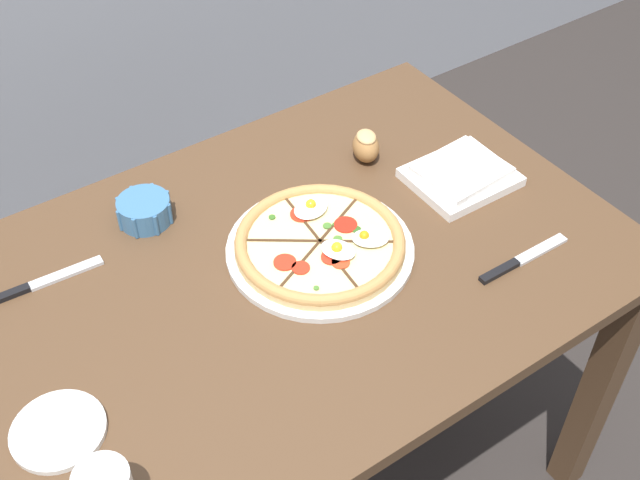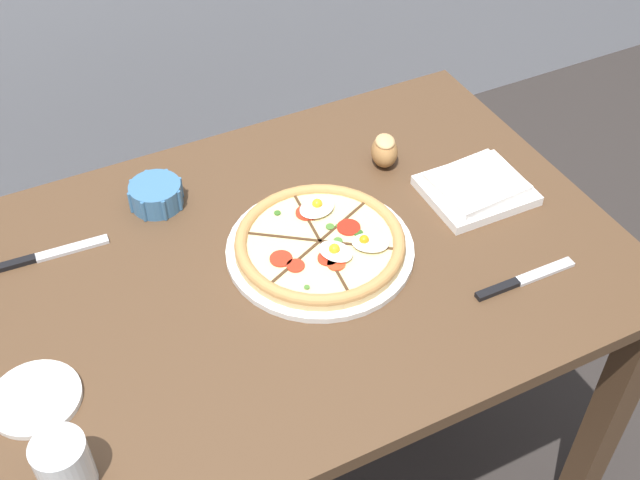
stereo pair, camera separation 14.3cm
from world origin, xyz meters
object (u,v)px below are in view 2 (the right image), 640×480
object	(u,v)px
bread_piece_near	(384,150)
side_saucer	(35,398)
knife_main	(524,279)
pizza	(320,244)
napkin_folded	(476,187)
knife_spare	(44,256)
ramekin_bowl	(156,194)
water_glass	(65,466)
dining_table	(280,305)

from	to	relation	value
bread_piece_near	side_saucer	world-z (taller)	bread_piece_near
bread_piece_near	knife_main	size ratio (longest dim) A/B	0.43
pizza	napkin_folded	size ratio (longest dim) A/B	1.72
knife_spare	bread_piece_near	bearing A→B (deg)	0.15
pizza	ramekin_bowl	size ratio (longest dim) A/B	3.18
napkin_folded	water_glass	world-z (taller)	water_glass
dining_table	ramekin_bowl	xyz separation A→B (m)	(-0.14, 0.25, 0.14)
water_glass	napkin_folded	bearing A→B (deg)	17.06
knife_main	knife_spare	bearing A→B (deg)	150.34
side_saucer	bread_piece_near	bearing A→B (deg)	19.29
knife_spare	side_saucer	xyz separation A→B (m)	(-0.08, -0.30, 0.00)
napkin_folded	knife_spare	size ratio (longest dim) A/B	0.88
napkin_folded	water_glass	size ratio (longest dim) A/B	2.19
bread_piece_near	knife_spare	distance (m)	0.68
bread_piece_near	knife_spare	world-z (taller)	bread_piece_near
napkin_folded	knife_spare	bearing A→B (deg)	166.02
pizza	bread_piece_near	world-z (taller)	bread_piece_near
dining_table	water_glass	xyz separation A→B (m)	(-0.44, -0.26, 0.15)
napkin_folded	knife_main	world-z (taller)	napkin_folded
dining_table	water_glass	world-z (taller)	water_glass
water_glass	knife_main	bearing A→B (deg)	2.12
pizza	side_saucer	size ratio (longest dim) A/B	2.42
napkin_folded	bread_piece_near	world-z (taller)	bread_piece_near
pizza	knife_main	distance (m)	0.36
knife_main	side_saucer	distance (m)	0.83
water_glass	side_saucer	distance (m)	0.16
pizza	bread_piece_near	size ratio (longest dim) A/B	3.91
napkin_folded	side_saucer	xyz separation A→B (m)	(-0.88, -0.11, -0.01)
ramekin_bowl	side_saucer	xyz separation A→B (m)	(-0.31, -0.35, -0.02)
dining_table	pizza	bearing A→B (deg)	-5.38
napkin_folded	bread_piece_near	size ratio (longest dim) A/B	2.28
dining_table	ramekin_bowl	world-z (taller)	ramekin_bowl
dining_table	napkin_folded	xyz separation A→B (m)	(0.43, 0.00, 0.13)
pizza	ramekin_bowl	xyz separation A→B (m)	(-0.22, 0.26, 0.01)
bread_piece_near	napkin_folded	bearing A→B (deg)	-55.15
dining_table	ramekin_bowl	size ratio (longest dim) A/B	11.55
knife_spare	water_glass	xyz separation A→B (m)	(-0.07, -0.46, 0.04)
knife_main	dining_table	bearing A→B (deg)	148.55
napkin_folded	bread_piece_near	distance (m)	0.20
knife_main	knife_spare	xyz separation A→B (m)	(-0.74, 0.43, 0.00)
water_glass	side_saucer	size ratio (longest dim) A/B	0.64
napkin_folded	ramekin_bowl	bearing A→B (deg)	156.49
dining_table	pizza	distance (m)	0.16
pizza	knife_spare	size ratio (longest dim) A/B	1.51
ramekin_bowl	side_saucer	distance (m)	0.47
ramekin_bowl	water_glass	bearing A→B (deg)	-120.00
knife_spare	napkin_folded	bearing A→B (deg)	-10.79
pizza	water_glass	distance (m)	0.58
dining_table	side_saucer	xyz separation A→B (m)	(-0.45, -0.10, 0.12)
ramekin_bowl	knife_spare	xyz separation A→B (m)	(-0.23, -0.05, -0.02)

